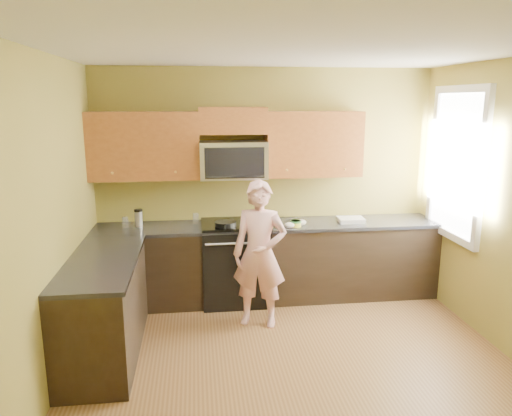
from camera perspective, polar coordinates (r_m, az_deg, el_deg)
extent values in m
plane|color=brown|center=(4.42, 4.96, -19.13)|extent=(4.00, 4.00, 0.00)
plane|color=white|center=(3.78, 5.78, 18.33)|extent=(4.00, 4.00, 0.00)
plane|color=olive|center=(5.81, 1.10, 3.00)|extent=(4.00, 0.00, 4.00)
plane|color=olive|center=(2.10, 17.61, -15.57)|extent=(4.00, 0.00, 4.00)
plane|color=olive|center=(3.97, -24.16, -2.66)|extent=(0.00, 4.00, 4.00)
cube|color=black|center=(5.75, 1.49, -6.49)|extent=(4.00, 0.60, 0.88)
cube|color=black|center=(4.74, -17.53, -11.36)|extent=(0.60, 1.60, 0.88)
cube|color=black|center=(5.60, 1.53, -2.07)|extent=(4.00, 0.62, 0.04)
cube|color=black|center=(4.58, -17.79, -6.08)|extent=(0.62, 1.60, 0.04)
cube|color=brown|center=(5.52, -2.80, 10.31)|extent=(0.76, 0.33, 0.30)
imported|color=#F3797D|center=(4.99, 0.43, -5.49)|extent=(0.65, 0.52, 1.54)
cube|color=#B27F47|center=(5.63, 4.73, -1.74)|extent=(0.14, 0.14, 0.01)
ellipsoid|color=silver|center=(5.43, 4.01, -2.04)|extent=(0.13, 0.14, 0.06)
ellipsoid|color=silver|center=(5.55, 5.36, -1.70)|extent=(0.12, 0.13, 0.07)
cube|color=white|center=(5.78, 11.19, -1.39)|extent=(0.32, 0.26, 0.05)
cylinder|color=silver|center=(5.62, -15.21, -1.64)|extent=(0.09, 0.09, 0.12)
cylinder|color=silver|center=(5.64, -7.17, -1.23)|extent=(0.09, 0.09, 0.12)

